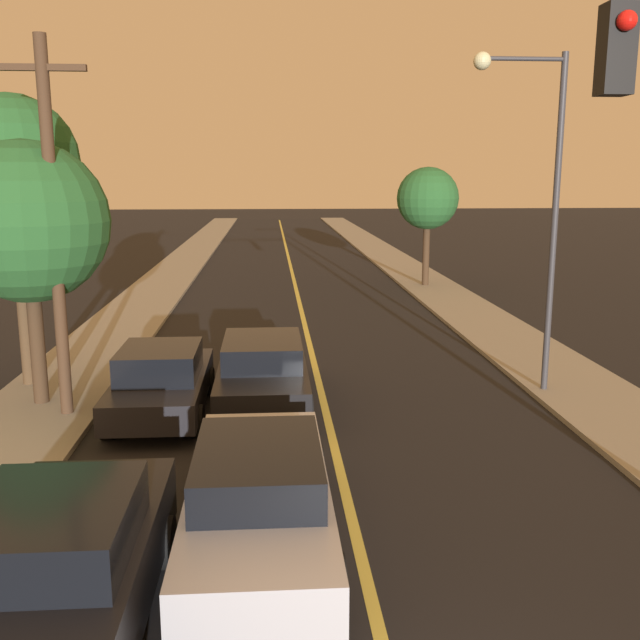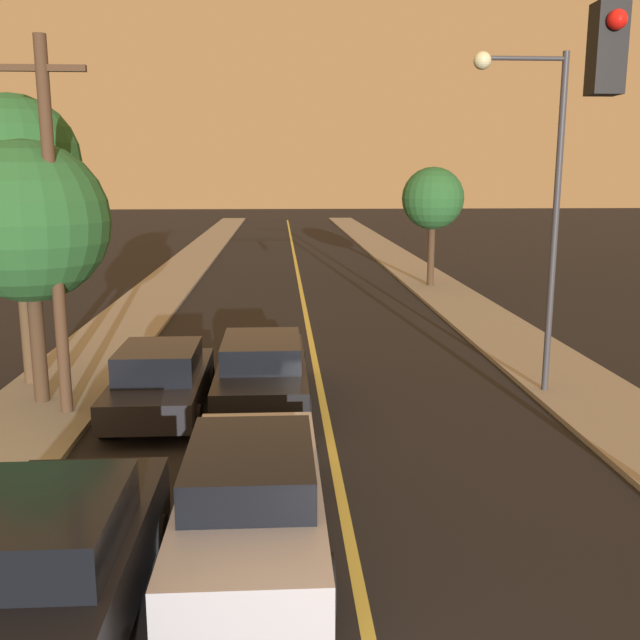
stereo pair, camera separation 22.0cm
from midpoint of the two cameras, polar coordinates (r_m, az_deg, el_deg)
The scene contains 12 objects.
road_surface at distance 40.12m, azimuth -2.61°, elevation 4.65°, with size 9.22×80.00×0.01m.
sidewalk_left at distance 40.40m, azimuth -10.98°, elevation 4.58°, with size 2.50×80.00×0.12m.
sidewalk_right at distance 40.69m, azimuth 5.69°, elevation 4.78°, with size 2.50×80.00×0.12m.
car_near_lane_front at distance 9.53m, azimuth -5.58°, elevation -13.57°, with size 1.92×5.15×1.45m.
car_near_lane_second at distance 15.23m, azimuth -5.02°, elevation -3.92°, with size 1.95×4.94×1.45m.
car_outer_lane_front at distance 8.23m, azimuth -20.95°, elevation -18.11°, with size 1.95×4.38×1.65m.
car_outer_lane_second at distance 14.76m, azimuth -12.98°, elevation -4.78°, with size 1.87×4.21×1.45m.
streetlamp_right at distance 15.87m, azimuth 16.51°, elevation 10.76°, with size 1.97×0.36×7.14m.
utility_pole_left at distance 14.63m, azimuth -20.95°, elevation 7.17°, with size 1.60×0.24×7.20m.
tree_left_near at distance 15.55m, azimuth -22.75°, elevation 7.20°, with size 3.25×3.25×5.39m.
tree_left_far at distance 17.08m, azimuth -23.79°, elevation 11.44°, with size 2.85×2.85×6.40m.
tree_right_near at distance 30.94m, azimuth 8.40°, elevation 9.56°, with size 2.62×2.62×5.02m.
Camera 1 is at (-1.11, -3.82, 4.80)m, focal length 40.00 mm.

